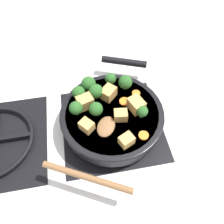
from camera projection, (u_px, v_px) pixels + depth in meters
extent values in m
plane|color=silver|center=(112.00, 125.00, 0.70)|extent=(2.40, 2.40, 0.00)
cube|color=black|center=(112.00, 125.00, 0.69)|extent=(0.31, 0.31, 0.01)
torus|color=black|center=(112.00, 122.00, 0.68)|extent=(0.24, 0.24, 0.01)
cube|color=black|center=(112.00, 122.00, 0.68)|extent=(0.01, 0.23, 0.01)
cube|color=black|center=(112.00, 122.00, 0.68)|extent=(0.23, 0.01, 0.01)
cylinder|color=black|center=(112.00, 117.00, 0.66)|extent=(0.30, 0.30, 0.05)
cylinder|color=brown|center=(112.00, 116.00, 0.65)|extent=(0.27, 0.27, 0.04)
torus|color=black|center=(112.00, 113.00, 0.64)|extent=(0.31, 0.31, 0.01)
cylinder|color=black|center=(124.00, 62.00, 0.78)|extent=(0.08, 0.16, 0.02)
ellipsoid|color=brown|center=(106.00, 126.00, 0.60)|extent=(0.08, 0.07, 0.01)
cylinder|color=brown|center=(87.00, 177.00, 0.52)|extent=(0.12, 0.21, 0.02)
cube|color=tan|center=(107.00, 93.00, 0.66)|extent=(0.06, 0.06, 0.03)
cube|color=tan|center=(87.00, 126.00, 0.59)|extent=(0.05, 0.05, 0.03)
cube|color=tan|center=(85.00, 102.00, 0.64)|extent=(0.05, 0.05, 0.04)
cube|color=tan|center=(127.00, 140.00, 0.57)|extent=(0.04, 0.05, 0.03)
cube|color=tan|center=(136.00, 105.00, 0.63)|extent=(0.06, 0.05, 0.04)
cube|color=tan|center=(121.00, 115.00, 0.61)|extent=(0.03, 0.04, 0.03)
cylinder|color=#709956|center=(80.00, 97.00, 0.66)|extent=(0.01, 0.01, 0.01)
sphere|color=#285B23|center=(79.00, 93.00, 0.64)|extent=(0.04, 0.04, 0.04)
cylinder|color=#709956|center=(125.00, 87.00, 0.68)|extent=(0.01, 0.01, 0.01)
sphere|color=#285B23|center=(125.00, 82.00, 0.67)|extent=(0.04, 0.04, 0.04)
cylinder|color=#709956|center=(142.00, 115.00, 0.62)|extent=(0.01, 0.01, 0.01)
sphere|color=#285B23|center=(142.00, 111.00, 0.61)|extent=(0.03, 0.03, 0.03)
cylinder|color=#709956|center=(77.00, 112.00, 0.63)|extent=(0.01, 0.01, 0.01)
sphere|color=#285B23|center=(76.00, 108.00, 0.61)|extent=(0.04, 0.04, 0.04)
cylinder|color=#709956|center=(96.00, 114.00, 0.63)|extent=(0.01, 0.01, 0.01)
sphere|color=#285B23|center=(96.00, 109.00, 0.61)|extent=(0.04, 0.04, 0.04)
cylinder|color=#709956|center=(96.00, 96.00, 0.66)|extent=(0.01, 0.01, 0.01)
sphere|color=#285B23|center=(96.00, 91.00, 0.64)|extent=(0.04, 0.04, 0.04)
cylinder|color=#709956|center=(111.00, 83.00, 0.69)|extent=(0.01, 0.01, 0.01)
sphere|color=#285B23|center=(111.00, 79.00, 0.68)|extent=(0.04, 0.04, 0.04)
cylinder|color=#709956|center=(89.00, 89.00, 0.68)|extent=(0.01, 0.01, 0.01)
sphere|color=#285B23|center=(89.00, 84.00, 0.66)|extent=(0.04, 0.04, 0.04)
cylinder|color=orange|center=(144.00, 135.00, 0.59)|extent=(0.03, 0.03, 0.01)
cylinder|color=orange|center=(136.00, 93.00, 0.67)|extent=(0.03, 0.03, 0.01)
cylinder|color=orange|center=(124.00, 102.00, 0.66)|extent=(0.03, 0.03, 0.01)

